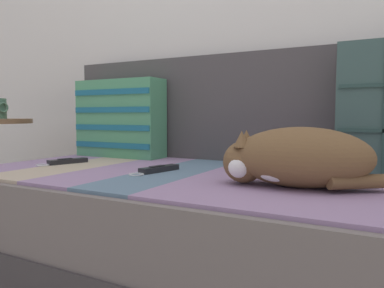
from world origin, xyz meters
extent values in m
cube|color=#3D3838|center=(0.00, 0.09, 0.08)|extent=(2.15, 0.91, 0.17)
cube|color=#6B605B|center=(0.00, 0.09, 0.27)|extent=(2.10, 0.90, 0.20)
cube|color=gray|center=(-0.91, 0.07, 0.38)|extent=(0.20, 0.80, 0.01)
cube|color=tan|center=(-0.71, 0.07, 0.38)|extent=(0.20, 0.80, 0.01)
cube|color=gray|center=(-0.50, 0.07, 0.38)|extent=(0.20, 0.80, 0.01)
cube|color=slate|center=(-0.30, 0.07, 0.38)|extent=(0.20, 0.80, 0.01)
cube|color=gray|center=(-0.10, 0.07, 0.38)|extent=(0.20, 0.80, 0.01)
cube|color=gray|center=(0.10, 0.07, 0.38)|extent=(0.20, 0.80, 0.01)
cube|color=gray|center=(0.30, 0.07, 0.38)|extent=(0.20, 0.80, 0.01)
cube|color=#474242|center=(0.00, 0.48, 0.60)|extent=(2.10, 0.14, 0.45)
cube|color=#4C9366|center=(-0.76, 0.34, 0.56)|extent=(0.43, 0.13, 0.35)
cube|color=#1E667F|center=(-0.76, 0.27, 0.44)|extent=(0.42, 0.01, 0.02)
cube|color=#1E667F|center=(-0.76, 0.27, 0.52)|extent=(0.42, 0.01, 0.02)
cube|color=#1E667F|center=(-0.76, 0.27, 0.60)|extent=(0.42, 0.01, 0.02)
cube|color=#1E667F|center=(-0.76, 0.27, 0.68)|extent=(0.42, 0.01, 0.02)
ellipsoid|color=brown|center=(0.14, -0.03, 0.46)|extent=(0.39, 0.25, 0.16)
sphere|color=brown|center=(-0.01, -0.05, 0.44)|extent=(0.12, 0.12, 0.12)
sphere|color=white|center=(-0.01, -0.08, 0.43)|extent=(0.06, 0.06, 0.06)
ellipsoid|color=white|center=(0.09, -0.09, 0.44)|extent=(0.11, 0.05, 0.07)
cylinder|color=brown|center=(0.29, -0.03, 0.41)|extent=(0.15, 0.13, 0.04)
cone|color=brown|center=(-0.01, -0.08, 0.51)|extent=(0.04, 0.04, 0.04)
cone|color=brown|center=(-0.02, -0.02, 0.51)|extent=(0.04, 0.04, 0.04)
cube|color=black|center=(-0.34, 0.03, 0.39)|extent=(0.07, 0.16, 0.02)
cube|color=black|center=(-0.35, 0.02, 0.40)|extent=(0.03, 0.06, 0.00)
cube|color=black|center=(-0.33, 0.10, 0.39)|extent=(0.03, 0.01, 0.02)
torus|color=silver|center=(-0.37, -0.07, 0.38)|extent=(0.06, 0.06, 0.01)
cube|color=black|center=(-0.78, 0.03, 0.39)|extent=(0.08, 0.16, 0.02)
cube|color=black|center=(-0.79, 0.02, 0.40)|extent=(0.04, 0.06, 0.00)
cube|color=black|center=(-0.76, 0.11, 0.39)|extent=(0.03, 0.02, 0.02)
torus|color=silver|center=(-0.82, -0.06, 0.38)|extent=(0.06, 0.06, 0.01)
torus|color=#477056|center=(-1.29, 0.11, 0.61)|extent=(0.01, 0.05, 0.05)
camera|label=1|loc=(0.35, -1.03, 0.57)|focal=35.00mm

